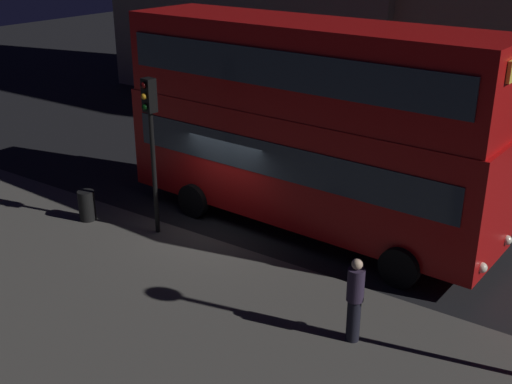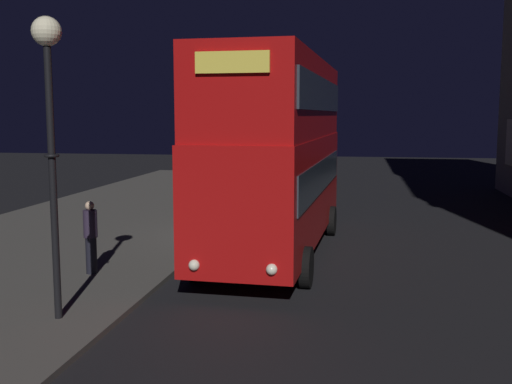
{
  "view_description": "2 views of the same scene",
  "coord_description": "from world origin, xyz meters",
  "px_view_note": "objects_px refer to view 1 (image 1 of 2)",
  "views": [
    {
      "loc": [
        9.89,
        -12.73,
        7.67
      ],
      "look_at": [
        1.14,
        -0.15,
        1.38
      ],
      "focal_mm": 44.95,
      "sensor_mm": 36.0,
      "label": 1
    },
    {
      "loc": [
        19.15,
        3.57,
        4.03
      ],
      "look_at": [
        0.65,
        0.45,
        1.63
      ],
      "focal_mm": 42.52,
      "sensor_mm": 36.0,
      "label": 2
    }
  ],
  "objects_px": {
    "double_decker_bus": "(306,119)",
    "traffic_light_near_kerb": "(151,125)",
    "pedestrian": "(355,299)",
    "litter_bin": "(87,206)"
  },
  "relations": [
    {
      "from": "double_decker_bus",
      "to": "traffic_light_near_kerb",
      "type": "xyz_separation_m",
      "value": [
        -2.91,
        -2.75,
        0.0
      ]
    },
    {
      "from": "double_decker_bus",
      "to": "litter_bin",
      "type": "relative_size",
      "value": 12.46
    },
    {
      "from": "pedestrian",
      "to": "litter_bin",
      "type": "distance_m",
      "value": 8.75
    },
    {
      "from": "pedestrian",
      "to": "litter_bin",
      "type": "height_order",
      "value": "pedestrian"
    },
    {
      "from": "double_decker_bus",
      "to": "traffic_light_near_kerb",
      "type": "distance_m",
      "value": 4.01
    },
    {
      "from": "double_decker_bus",
      "to": "pedestrian",
      "type": "distance_m",
      "value": 5.88
    },
    {
      "from": "double_decker_bus",
      "to": "traffic_light_near_kerb",
      "type": "relative_size",
      "value": 2.55
    },
    {
      "from": "traffic_light_near_kerb",
      "to": "litter_bin",
      "type": "relative_size",
      "value": 4.88
    },
    {
      "from": "double_decker_bus",
      "to": "litter_bin",
      "type": "distance_m",
      "value": 6.55
    },
    {
      "from": "litter_bin",
      "to": "pedestrian",
      "type": "bearing_deg",
      "value": -5.77
    }
  ]
}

